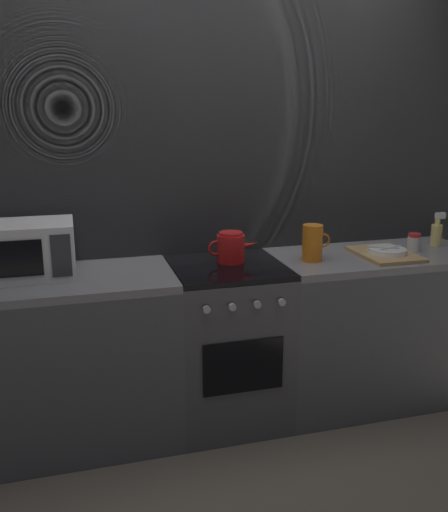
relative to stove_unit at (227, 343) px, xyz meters
The scene contains 11 objects.
ground_plane 0.45m from the stove_unit, 90.00° to the left, with size 8.00×8.00×0.00m, color #6B6054.
back_wall 0.82m from the stove_unit, 90.00° to the left, with size 3.60×0.05×2.40m.
counter_left 0.90m from the stove_unit, behind, with size 1.20×0.60×0.90m.
stove_unit is the anchor object (origin of this frame).
counter_right 0.90m from the stove_unit, ahead, with size 1.20×0.60×0.90m.
microwave 1.17m from the stove_unit, behind, with size 0.46×0.35×0.27m.
kettle 0.54m from the stove_unit, 55.07° to the left, with size 0.28×0.15×0.17m.
pitcher 0.73m from the stove_unit, ahead, with size 0.16×0.11×0.20m.
dish_pile 1.03m from the stove_unit, ahead, with size 0.30×0.40×0.06m.
spice_jar 1.24m from the stove_unit, ahead, with size 0.08×0.08×0.10m.
spray_bottle 1.44m from the stove_unit, ahead, with size 0.08×0.06×0.20m.
Camera 1 is at (-0.79, -2.75, 1.71)m, focal length 39.17 mm.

